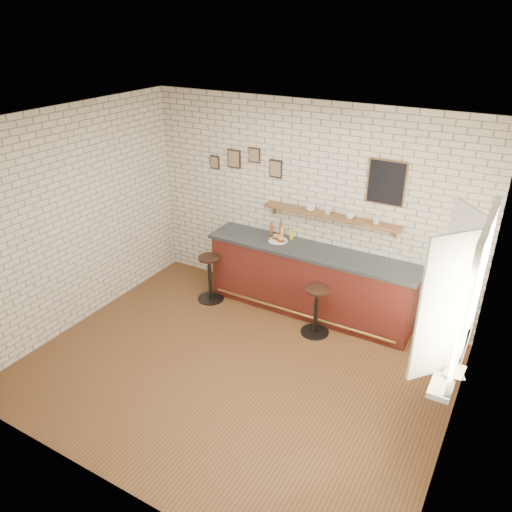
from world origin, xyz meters
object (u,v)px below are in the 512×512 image
object	(u,v)px
bar_stool_left	(210,277)
book_upper	(445,368)
bitters_bottle_white	(281,231)
shelf_cup_a	(311,207)
sandwich_plate	(278,241)
shelf_cup_d	(376,220)
bitters_bottle_brown	(271,230)
bitters_bottle_amber	(281,230)
shelf_cup_b	(328,211)
ciabatta_sandwich	(279,238)
condiment_bottle_yellow	(292,234)
bar_stool_right	(316,309)
bar_counter	(309,281)
book_lower	(444,371)
shelf_cup_c	(350,215)

from	to	relation	value
bar_stool_left	book_upper	distance (m)	3.84
bitters_bottle_white	shelf_cup_a	world-z (taller)	shelf_cup_a
sandwich_plate	shelf_cup_d	distance (m)	1.47
bitters_bottle_brown	bitters_bottle_amber	bearing A→B (deg)	-0.00
shelf_cup_d	shelf_cup_b	bearing A→B (deg)	179.60
bar_stool_left	shelf_cup_a	size ratio (longest dim) A/B	5.46
ciabatta_sandwich	book_upper	xyz separation A→B (m)	(2.68, -1.69, -0.10)
condiment_bottle_yellow	bitters_bottle_brown	bearing A→B (deg)	180.00
bitters_bottle_white	bitters_bottle_brown	bearing A→B (deg)	180.00
sandwich_plate	book_upper	world-z (taller)	sandwich_plate
bar_stool_right	shelf_cup_d	distance (m)	1.44
bitters_bottle_amber	bar_stool_right	distance (m)	1.34
bar_counter	bitters_bottle_white	bearing A→B (deg)	161.52
bar_stool_left	bar_stool_right	bearing A→B (deg)	-0.94
bar_counter	ciabatta_sandwich	distance (m)	0.77
shelf_cup_b	book_upper	distance (m)	2.81
bar_stool_left	bar_stool_right	xyz separation A→B (m)	(1.77, -0.03, -0.01)
sandwich_plate	shelf_cup_b	xyz separation A→B (m)	(0.67, 0.18, 0.53)
bitters_bottle_amber	condiment_bottle_yellow	xyz separation A→B (m)	(0.18, -0.00, -0.03)
bitters_bottle_white	shelf_cup_a	distance (m)	0.64
condiment_bottle_yellow	book_lower	size ratio (longest dim) A/B	0.74
bitters_bottle_brown	condiment_bottle_yellow	bearing A→B (deg)	-0.00
shelf_cup_b	shelf_cup_d	xyz separation A→B (m)	(0.69, 0.00, 0.00)
sandwich_plate	bar_stool_right	distance (m)	1.18
ciabatta_sandwich	bitters_bottle_brown	size ratio (longest dim) A/B	1.32
bitters_bottle_brown	shelf_cup_c	world-z (taller)	shelf_cup_c
shelf_cup_b	book_upper	xyz separation A→B (m)	(2.02, -1.87, -0.59)
bitters_bottle_amber	book_lower	bearing A→B (deg)	-34.64
bar_stool_left	book_upper	bearing A→B (deg)	-18.81
bitters_bottle_amber	shelf_cup_a	distance (m)	0.64
bar_stool_left	shelf_cup_a	xyz separation A→B (m)	(1.32, 0.64, 1.16)
shelf_cup_c	condiment_bottle_yellow	bearing A→B (deg)	89.30
sandwich_plate	bitters_bottle_white	xyz separation A→B (m)	(-0.03, 0.17, 0.08)
bitters_bottle_white	bar_stool_right	bearing A→B (deg)	-36.67
bar_counter	bitters_bottle_brown	distance (m)	0.96
bitters_bottle_amber	book_upper	world-z (taller)	bitters_bottle_amber
shelf_cup_d	book_upper	xyz separation A→B (m)	(1.33, -1.87, -0.59)
bitters_bottle_brown	bitters_bottle_amber	xyz separation A→B (m)	(0.16, -0.00, 0.03)
shelf_cup_a	shelf_cup_d	size ratio (longest dim) A/B	1.20
ciabatta_sandwich	bitters_bottle_amber	xyz separation A→B (m)	(-0.05, 0.17, 0.05)
ciabatta_sandwich	bitters_bottle_amber	size ratio (longest dim) A/B	0.97
ciabatta_sandwich	bitters_bottle_brown	distance (m)	0.27
shelf_cup_b	sandwich_plate	bearing A→B (deg)	126.80
bitters_bottle_white	condiment_bottle_yellow	xyz separation A→B (m)	(0.17, -0.00, -0.01)
shelf_cup_b	bitters_bottle_amber	bearing A→B (deg)	112.87
bitters_bottle_white	book_lower	xyz separation A→B (m)	(2.72, -1.89, -0.15)
bitters_bottle_white	shelf_cup_c	bearing A→B (deg)	0.52
ciabatta_sandwich	bitters_bottle_amber	distance (m)	0.18
bar_counter	sandwich_plate	bearing A→B (deg)	177.29
ciabatta_sandwich	shelf_cup_b	size ratio (longest dim) A/B	2.32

